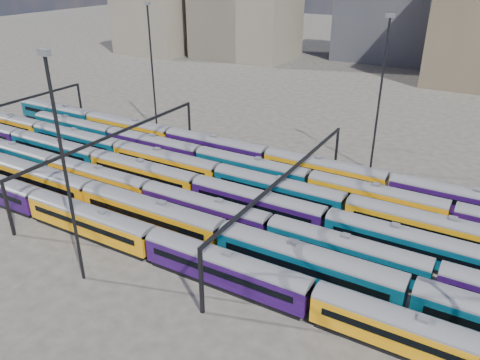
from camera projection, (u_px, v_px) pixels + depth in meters
The scene contains 13 objects.
ground at pixel (223, 208), 68.41m from camera, with size 500.00×500.00×0.00m, color #3C3732.
rake_0 at pixel (225, 265), 51.17m from camera, with size 143.11×2.99×5.03m.
rake_1 at pixel (222, 234), 56.58m from camera, with size 132.09×3.22×5.43m.
rake_2 at pixel (270, 226), 58.84m from camera, with size 118.24×2.88×4.85m.
rake_3 at pixel (196, 185), 69.34m from camera, with size 121.43×2.96×4.98m.
rake_4 at pixel (218, 173), 72.94m from camera, with size 123.57×3.01×5.07m.
rake_5 at pixel (309, 180), 70.91m from camera, with size 120.56×2.94×4.95m.
rake_6 at pixel (266, 156), 79.23m from camera, with size 122.84×3.00×5.04m.
gantry_1 at pixel (115, 140), 74.49m from camera, with size 0.35×40.35×8.03m.
gantry_2 at pixel (287, 181), 60.99m from camera, with size 0.35×40.35×8.03m.
mast_1 at pixel (152, 64), 93.12m from camera, with size 1.40×0.50×25.60m.
mast_2 at pixel (64, 166), 47.44m from camera, with size 1.40×0.50×25.60m.
mast_3 at pixel (381, 91), 74.42m from camera, with size 1.40×0.50×25.60m.
Camera 1 is at (32.14, -50.72, 33.13)m, focal length 35.00 mm.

